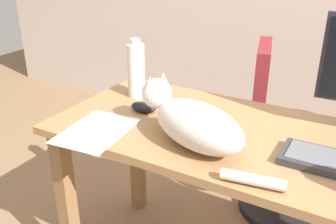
% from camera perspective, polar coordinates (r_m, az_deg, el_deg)
% --- Properties ---
extents(desk, '(1.55, 0.64, 0.73)m').
position_cam_1_polar(desk, '(1.39, 14.01, -8.03)').
color(desk, '#9E7247').
rests_on(desk, ground_plane).
extents(office_chair, '(0.50, 0.48, 0.91)m').
position_cam_1_polar(office_chair, '(2.03, 16.82, -4.89)').
color(office_chair, black).
rests_on(office_chair, ground_plane).
extents(cat, '(0.58, 0.30, 0.20)m').
position_cam_1_polar(cat, '(1.24, 3.80, -1.51)').
color(cat, silver).
rests_on(cat, desk).
extents(computer_mouse, '(0.11, 0.06, 0.04)m').
position_cam_1_polar(computer_mouse, '(1.51, -3.70, 0.78)').
color(computer_mouse, black).
rests_on(computer_mouse, desk).
extents(paper_sheet, '(0.24, 0.32, 0.00)m').
position_cam_1_polar(paper_sheet, '(1.38, -10.77, -2.77)').
color(paper_sheet, white).
rests_on(paper_sheet, desk).
extents(water_bottle, '(0.07, 0.07, 0.25)m').
position_cam_1_polar(water_bottle, '(1.63, -4.84, 6.36)').
color(water_bottle, silver).
rests_on(water_bottle, desk).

